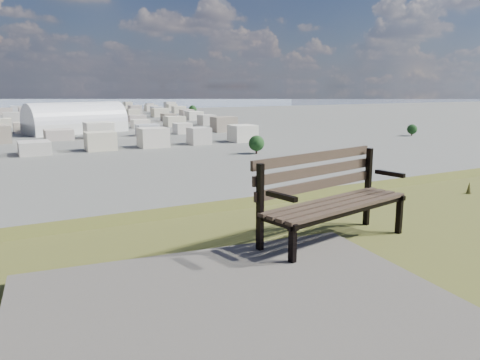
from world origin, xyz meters
TOP-DOWN VIEW (x-y plane):
  - park_bench at (-0.79, 2.45)m, footprint 1.77×0.88m
  - arena at (40.94, 284.91)m, footprint 58.82×36.29m

SIDE VIEW (x-z plane):
  - arena at x=40.94m, z-range -6.11..17.01m
  - park_bench at x=-0.79m, z-range 25.06..25.95m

